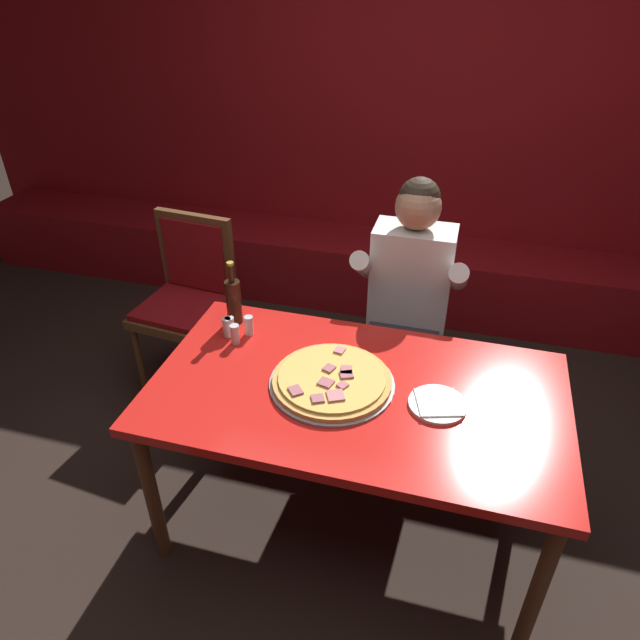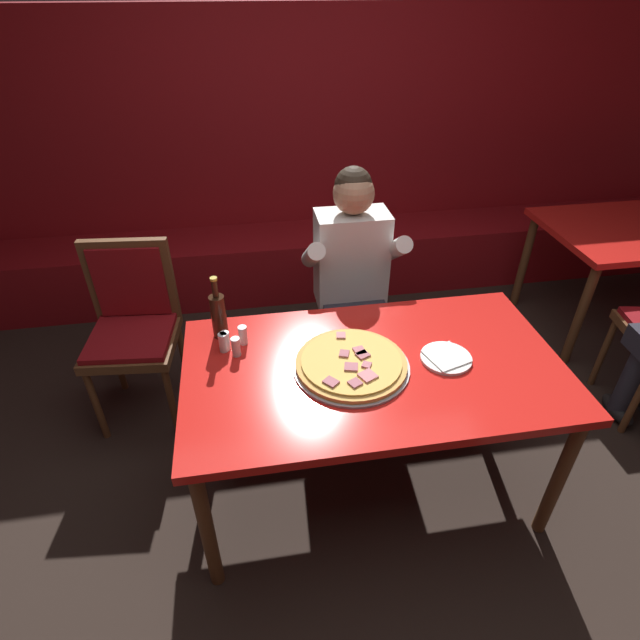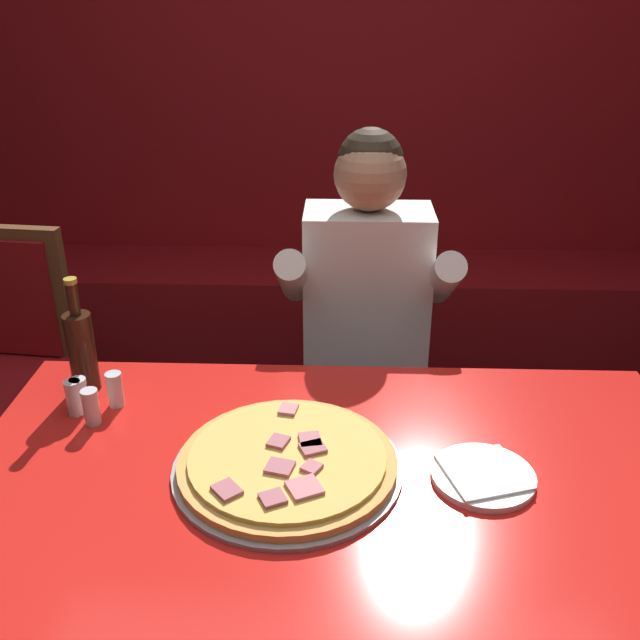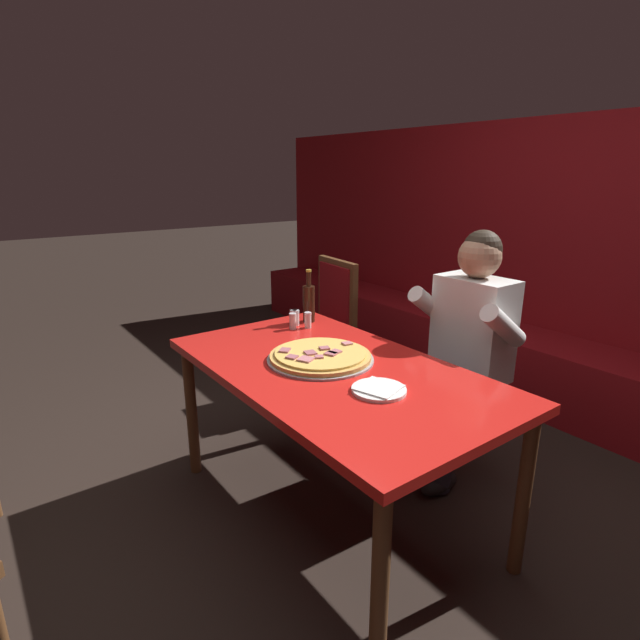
% 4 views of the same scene
% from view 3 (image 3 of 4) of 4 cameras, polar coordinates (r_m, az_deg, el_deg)
% --- Properties ---
extents(booth_wall_panel, '(6.80, 0.16, 1.90)m').
position_cam_3_polar(booth_wall_panel, '(3.43, 1.82, 13.96)').
color(booth_wall_panel, maroon).
rests_on(booth_wall_panel, ground_plane).
extents(booth_bench, '(6.46, 0.48, 0.46)m').
position_cam_3_polar(booth_bench, '(3.36, 1.61, 0.70)').
color(booth_bench, maroon).
rests_on(booth_bench, ground_plane).
extents(main_dining_table, '(1.54, 0.87, 0.74)m').
position_cam_3_polar(main_dining_table, '(1.54, 1.10, -14.09)').
color(main_dining_table, brown).
rests_on(main_dining_table, ground_plane).
extents(pizza, '(0.47, 0.47, 0.05)m').
position_cam_3_polar(pizza, '(1.49, -2.61, -11.30)').
color(pizza, '#9E9EA3').
rests_on(pizza, main_dining_table).
extents(plate_white_paper, '(0.21, 0.21, 0.02)m').
position_cam_3_polar(plate_white_paper, '(1.50, 12.92, -12.03)').
color(plate_white_paper, white).
rests_on(plate_white_paper, main_dining_table).
extents(beer_bottle, '(0.07, 0.07, 0.29)m').
position_cam_3_polar(beer_bottle, '(1.80, -18.55, -2.19)').
color(beer_bottle, black).
rests_on(beer_bottle, main_dining_table).
extents(shaker_oregano, '(0.04, 0.04, 0.09)m').
position_cam_3_polar(shaker_oregano, '(1.74, -19.05, -6.01)').
color(shaker_oregano, silver).
rests_on(shaker_oregano, main_dining_table).
extents(shaker_red_pepper_flakes, '(0.04, 0.04, 0.09)m').
position_cam_3_polar(shaker_red_pepper_flakes, '(1.74, -16.06, -5.48)').
color(shaker_red_pepper_flakes, silver).
rests_on(shaker_red_pepper_flakes, main_dining_table).
extents(shaker_parmesan, '(0.04, 0.04, 0.09)m').
position_cam_3_polar(shaker_parmesan, '(1.69, -17.82, -6.76)').
color(shaker_parmesan, silver).
rests_on(shaker_parmesan, main_dining_table).
extents(shaker_black_pepper, '(0.04, 0.04, 0.09)m').
position_cam_3_polar(shaker_black_pepper, '(1.74, -18.64, -5.84)').
color(shaker_black_pepper, silver).
rests_on(shaker_black_pepper, main_dining_table).
extents(diner_seated_blue_shirt, '(0.53, 0.53, 1.27)m').
position_cam_3_polar(diner_seated_blue_shirt, '(2.15, 3.74, -0.44)').
color(diner_seated_blue_shirt, black).
rests_on(diner_seated_blue_shirt, ground_plane).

